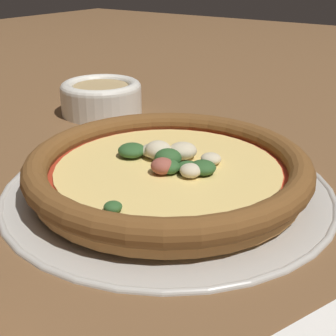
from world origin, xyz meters
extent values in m
plane|color=brown|center=(0.00, 0.00, 0.00)|extent=(3.00, 3.00, 0.00)
cylinder|color=#B7B2A8|center=(0.00, 0.00, 0.00)|extent=(0.35, 0.35, 0.00)
torus|color=#B7B2A8|center=(0.00, 0.00, 0.00)|extent=(0.35, 0.35, 0.01)
cylinder|color=#BC7F42|center=(0.00, 0.00, 0.01)|extent=(0.28, 0.28, 0.01)
torus|color=brown|center=(0.00, 0.00, 0.03)|extent=(0.30, 0.30, 0.03)
cylinder|color=#A32D19|center=(0.00, 0.00, 0.02)|extent=(0.25, 0.25, 0.00)
cylinder|color=#EAC670|center=(0.00, 0.00, 0.03)|extent=(0.24, 0.24, 0.00)
ellipsoid|color=beige|center=(-0.01, -0.03, 0.03)|extent=(0.03, 0.03, 0.01)
ellipsoid|color=beige|center=(0.01, 0.03, 0.03)|extent=(0.04, 0.04, 0.01)
ellipsoid|color=#2D5628|center=(0.00, -0.03, 0.03)|extent=(0.03, 0.03, 0.01)
ellipsoid|color=#2D5628|center=(-0.11, -0.02, 0.03)|extent=(0.02, 0.02, 0.01)
ellipsoid|color=#2D5628|center=(0.00, 0.00, 0.04)|extent=(0.03, 0.03, 0.02)
ellipsoid|color=beige|center=(0.01, 0.02, 0.04)|extent=(0.04, 0.04, 0.02)
ellipsoid|color=beige|center=(0.03, 0.00, 0.04)|extent=(0.04, 0.04, 0.02)
ellipsoid|color=beige|center=(0.03, -0.03, 0.03)|extent=(0.02, 0.02, 0.01)
ellipsoid|color=#2D5628|center=(0.00, 0.05, 0.03)|extent=(0.03, 0.03, 0.01)
ellipsoid|color=#994C3D|center=(-0.02, -0.01, 0.03)|extent=(0.03, 0.03, 0.02)
ellipsoid|color=#2D5628|center=(0.01, -0.04, 0.03)|extent=(0.03, 0.03, 0.01)
ellipsoid|color=#2D5628|center=(-0.01, -0.01, 0.03)|extent=(0.03, 0.03, 0.01)
cylinder|color=silver|center=(0.16, 0.25, 0.02)|extent=(0.13, 0.13, 0.04)
torus|color=silver|center=(0.16, 0.25, 0.04)|extent=(0.13, 0.13, 0.02)
cylinder|color=tan|center=(0.16, 0.25, 0.04)|extent=(0.09, 0.09, 0.00)
camera|label=1|loc=(-0.37, -0.26, 0.23)|focal=50.00mm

